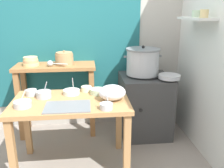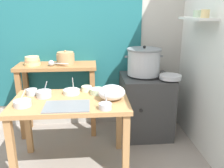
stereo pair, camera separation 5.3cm
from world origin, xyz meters
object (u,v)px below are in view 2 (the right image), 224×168
at_px(stove_block, 145,105).
at_px(clay_pot, 66,58).
at_px(prep_bowl_3, 44,94).
at_px(prep_bowl_5, 98,91).
at_px(plastic_bag, 112,93).
at_px(ladle, 52,63).
at_px(steamer_pot, 144,62).
at_px(prep_bowl_0, 32,92).
at_px(prep_bowl_4, 105,106).
at_px(prep_bowl_2, 22,103).
at_px(prep_bowl_6, 87,88).
at_px(back_shelf_table, 58,82).
at_px(prep_table, 71,111).
at_px(prep_bowl_1, 72,91).
at_px(bowl_stack_enamel, 32,61).
at_px(wide_pan, 170,77).
at_px(serving_tray, 67,106).

bearing_deg(stove_block, clay_pot, 172.43).
xyz_separation_m(prep_bowl_3, prep_bowl_5, (0.53, 0.05, -0.01)).
bearing_deg(prep_bowl_3, plastic_bag, -11.43).
distance_m(ladle, plastic_bag, 0.96).
xyz_separation_m(steamer_pot, prep_bowl_0, (-1.23, -0.46, -0.19)).
distance_m(ladle, prep_bowl_3, 0.59).
distance_m(plastic_bag, prep_bowl_4, 0.23).
relative_size(prep_bowl_2, prep_bowl_6, 1.41).
relative_size(stove_block, prep_bowl_0, 7.23).
xyz_separation_m(back_shelf_table, prep_bowl_6, (0.37, -0.50, 0.07)).
relative_size(prep_table, back_shelf_table, 1.15).
height_order(prep_table, prep_bowl_4, prep_bowl_4).
height_order(prep_table, clay_pot, clay_pot).
bearing_deg(prep_bowl_1, prep_bowl_6, 26.09).
distance_m(prep_bowl_1, prep_bowl_4, 0.53).
bearing_deg(prep_bowl_2, back_shelf_table, 77.69).
relative_size(bowl_stack_enamel, prep_bowl_1, 1.05).
relative_size(back_shelf_table, prep_bowl_3, 6.00).
xyz_separation_m(plastic_bag, prep_bowl_0, (-0.79, 0.21, -0.04)).
xyz_separation_m(prep_bowl_0, prep_bowl_4, (0.71, -0.42, -0.00)).
distance_m(prep_bowl_5, prep_bowl_6, 0.15).
xyz_separation_m(prep_table, wide_pan, (1.10, 0.42, 0.19)).
relative_size(back_shelf_table, steamer_pot, 2.10).
xyz_separation_m(stove_block, clay_pot, (-0.98, 0.13, 0.59)).
height_order(serving_tray, prep_bowl_1, prep_bowl_1).
bearing_deg(prep_bowl_3, prep_bowl_0, 150.66).
height_order(prep_bowl_0, prep_bowl_5, prep_bowl_0).
distance_m(clay_pot, wide_pan, 1.26).
bearing_deg(prep_bowl_6, plastic_bag, -49.08).
bearing_deg(ladle, prep_bowl_5, -44.73).
height_order(prep_bowl_1, prep_bowl_5, prep_bowl_1).
bearing_deg(prep_bowl_3, bowl_stack_enamel, 110.50).
height_order(prep_table, prep_bowl_5, prep_bowl_5).
distance_m(steamer_pot, bowl_stack_enamel, 1.33).
bearing_deg(steamer_pot, wide_pan, -38.23).
bearing_deg(prep_bowl_6, wide_pan, 10.65).
bearing_deg(clay_pot, back_shelf_table, -180.00).
bearing_deg(prep_bowl_2, prep_bowl_1, 35.76).
bearing_deg(ladle, plastic_bag, -47.09).
bearing_deg(prep_bowl_2, prep_bowl_0, 87.44).
relative_size(back_shelf_table, prep_bowl_0, 8.90).
relative_size(steamer_pot, serving_tray, 1.15).
xyz_separation_m(prep_bowl_4, prep_bowl_6, (-0.17, 0.49, -0.00)).
bearing_deg(plastic_bag, prep_bowl_2, -173.60).
height_order(steamer_pot, prep_bowl_2, steamer_pot).
distance_m(prep_bowl_3, prep_bowl_6, 0.44).
bearing_deg(clay_pot, prep_bowl_3, -103.60).
relative_size(back_shelf_table, stove_block, 1.23).
bearing_deg(bowl_stack_enamel, serving_tray, -61.86).
xyz_separation_m(steamer_pot, prep_bowl_6, (-0.68, -0.39, -0.19)).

